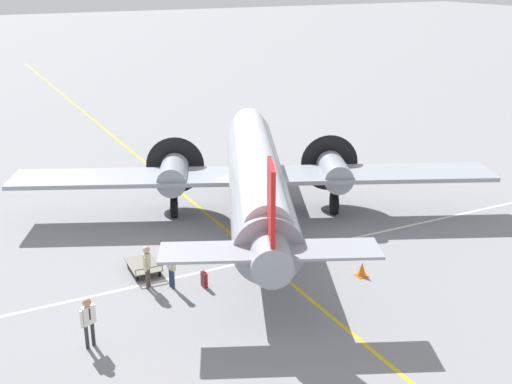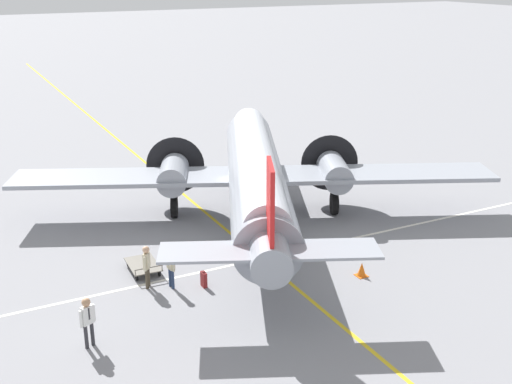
# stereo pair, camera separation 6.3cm
# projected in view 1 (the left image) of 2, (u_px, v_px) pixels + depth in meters

# --- Properties ---
(ground_plane) EXTENTS (300.00, 300.00, 0.00)m
(ground_plane) POSITION_uv_depth(u_px,v_px,m) (256.00, 225.00, 30.23)
(ground_plane) COLOR gray
(apron_line_eastwest) EXTENTS (120.00, 0.16, 0.01)m
(apron_line_eastwest) POSITION_uv_depth(u_px,v_px,m) (227.00, 230.00, 29.58)
(apron_line_eastwest) COLOR gold
(apron_line_eastwest) RESTS_ON ground_plane
(apron_line_northsouth) EXTENTS (0.16, 120.00, 0.01)m
(apron_line_northsouth) POSITION_uv_depth(u_px,v_px,m) (293.00, 252.00, 27.37)
(apron_line_northsouth) COLOR silver
(apron_line_northsouth) RESTS_ON ground_plane
(airliner_main) EXTENTS (18.80, 22.03, 5.69)m
(airliner_main) POSITION_uv_depth(u_px,v_px,m) (256.00, 172.00, 29.78)
(airliner_main) COLOR #9399A3
(airliner_main) RESTS_ON ground_plane
(crew_foreground) EXTENTS (0.34, 0.55, 1.74)m
(crew_foreground) POSITION_uv_depth(u_px,v_px,m) (88.00, 317.00, 20.19)
(crew_foreground) COLOR #2D2D33
(crew_foreground) RESTS_ON ground_plane
(passenger_boarding) EXTENTS (0.55, 0.26, 1.62)m
(passenger_boarding) POSITION_uv_depth(u_px,v_px,m) (171.00, 264.00, 24.01)
(passenger_boarding) COLOR navy
(passenger_boarding) RESTS_ON ground_plane
(ramp_agent) EXTENTS (0.51, 0.37, 1.70)m
(ramp_agent) POSITION_uv_depth(u_px,v_px,m) (147.00, 262.00, 24.00)
(ramp_agent) COLOR #473D2D
(ramp_agent) RESTS_ON ground_plane
(suitcase_near_door) EXTENTS (0.34, 0.15, 0.64)m
(suitcase_near_door) POSITION_uv_depth(u_px,v_px,m) (204.00, 279.00, 24.30)
(suitcase_near_door) COLOR maroon
(suitcase_near_door) RESTS_ON ground_plane
(baggage_cart) EXTENTS (1.82, 1.19, 0.56)m
(baggage_cart) POSITION_uv_depth(u_px,v_px,m) (143.00, 265.00, 25.51)
(baggage_cart) COLOR #6B665B
(baggage_cart) RESTS_ON ground_plane
(traffic_cone) EXTENTS (0.43, 0.43, 0.57)m
(traffic_cone) POSITION_uv_depth(u_px,v_px,m) (362.00, 270.00, 25.15)
(traffic_cone) COLOR orange
(traffic_cone) RESTS_ON ground_plane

